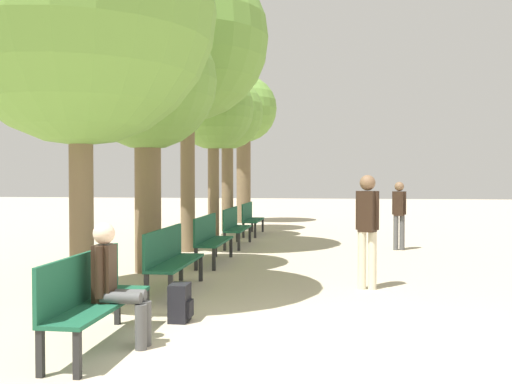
# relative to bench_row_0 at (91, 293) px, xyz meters

# --- Properties ---
(ground_plane) EXTENTS (80.00, 80.00, 0.00)m
(ground_plane) POSITION_rel_bench_row_0_xyz_m (2.26, -0.13, -0.55)
(ground_plane) COLOR #B7A88E
(bench_row_0) EXTENTS (0.43, 1.86, 0.95)m
(bench_row_0) POSITION_rel_bench_row_0_xyz_m (0.00, 0.00, 0.00)
(bench_row_0) COLOR #195138
(bench_row_0) RESTS_ON ground_plane
(bench_row_1) EXTENTS (0.43, 1.86, 0.95)m
(bench_row_1) POSITION_rel_bench_row_0_xyz_m (0.00, 2.83, 0.00)
(bench_row_1) COLOR #195138
(bench_row_1) RESTS_ON ground_plane
(bench_row_2) EXTENTS (0.43, 1.86, 0.95)m
(bench_row_2) POSITION_rel_bench_row_0_xyz_m (0.00, 5.66, 0.00)
(bench_row_2) COLOR #195138
(bench_row_2) RESTS_ON ground_plane
(bench_row_3) EXTENTS (0.43, 1.86, 0.95)m
(bench_row_3) POSITION_rel_bench_row_0_xyz_m (0.00, 8.49, 0.00)
(bench_row_3) COLOR #195138
(bench_row_3) RESTS_ON ground_plane
(bench_row_4) EXTENTS (0.43, 1.86, 0.95)m
(bench_row_4) POSITION_rel_bench_row_0_xyz_m (0.00, 11.32, 0.00)
(bench_row_4) COLOR #195138
(bench_row_4) RESTS_ON ground_plane
(tree_row_0) EXTENTS (3.61, 3.61, 5.75)m
(tree_row_0) POSITION_rel_bench_row_0_xyz_m (-0.89, 1.74, 3.38)
(tree_row_0) COLOR brown
(tree_row_0) RESTS_ON ground_plane
(tree_row_1) EXTENTS (2.51, 2.51, 4.73)m
(tree_row_1) POSITION_rel_bench_row_0_xyz_m (-0.89, 4.50, 2.84)
(tree_row_1) COLOR brown
(tree_row_1) RESTS_ON ground_plane
(tree_row_2) EXTENTS (3.74, 3.74, 6.76)m
(tree_row_2) POSITION_rel_bench_row_0_xyz_m (-0.89, 7.36, 4.32)
(tree_row_2) COLOR brown
(tree_row_2) RESTS_ON ground_plane
(tree_row_3) EXTENTS (2.28, 2.28, 4.78)m
(tree_row_3) POSITION_rel_bench_row_0_xyz_m (-0.89, 10.25, 3.04)
(tree_row_3) COLOR brown
(tree_row_3) RESTS_ON ground_plane
(tree_row_4) EXTENTS (2.29, 2.29, 4.90)m
(tree_row_4) POSITION_rel_bench_row_0_xyz_m (-0.89, 12.41, 3.13)
(tree_row_4) COLOR brown
(tree_row_4) RESTS_ON ground_plane
(tree_row_5) EXTENTS (2.50, 2.50, 5.53)m
(tree_row_5) POSITION_rel_bench_row_0_xyz_m (-0.89, 15.74, 3.58)
(tree_row_5) COLOR brown
(tree_row_5) RESTS_ON ground_plane
(person_seated) EXTENTS (0.58, 0.33, 1.26)m
(person_seated) POSITION_rel_bench_row_0_xyz_m (0.23, 0.05, 0.13)
(person_seated) COLOR #4C4C4C
(person_seated) RESTS_ON ground_plane
(backpack) EXTENTS (0.26, 0.30, 0.45)m
(backpack) POSITION_rel_bench_row_0_xyz_m (0.62, 1.11, -0.33)
(backpack) COLOR black
(backpack) RESTS_ON ground_plane
(pedestrian_near) EXTENTS (0.36, 0.28, 1.76)m
(pedestrian_near) POSITION_rel_bench_row_0_xyz_m (2.95, 3.40, 0.46)
(pedestrian_near) COLOR beige
(pedestrian_near) RESTS_ON ground_plane
(pedestrian_mid) EXTENTS (0.33, 0.25, 1.61)m
(pedestrian_mid) POSITION_rel_bench_row_0_xyz_m (3.98, 8.26, 0.37)
(pedestrian_mid) COLOR #4C4C4C
(pedestrian_mid) RESTS_ON ground_plane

